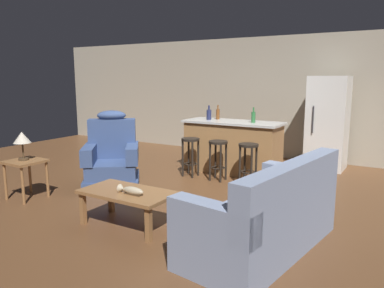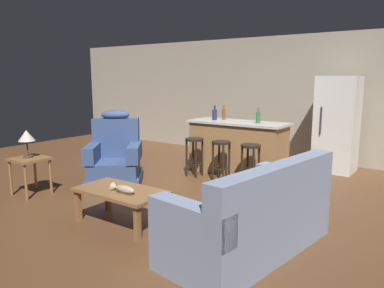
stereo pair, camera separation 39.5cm
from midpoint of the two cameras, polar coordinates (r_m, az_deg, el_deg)
name	(u,v)px [view 1 (the left image)]	position (r m, az deg, el deg)	size (l,w,h in m)	color
ground_plane	(195,191)	(5.83, -1.50, -7.13)	(12.00, 12.00, 0.00)	brown
back_wall	(267,97)	(8.39, 10.11, 7.01)	(12.00, 0.05, 2.60)	#A89E89
coffee_table	(127,196)	(4.51, -12.31, -7.71)	(1.10, 0.60, 0.42)	olive
fish_figurine	(131,190)	(4.36, -11.89, -6.97)	(0.34, 0.10, 0.10)	#4C3823
couch	(267,218)	(3.86, 8.48, -11.06)	(1.11, 2.00, 0.94)	#8493B2
recliner_near_lamp	(112,160)	(6.18, -13.90, -2.40)	(1.18, 1.18, 1.20)	#384C7A
end_table	(26,167)	(5.96, -25.80, -3.19)	(0.48, 0.48, 0.56)	olive
table_lamp	(22,139)	(5.90, -26.25, 0.69)	(0.24, 0.24, 0.41)	#4C3823
kitchen_island	(232,147)	(6.86, 4.56, -0.43)	(1.80, 0.70, 0.95)	#9E7042
bar_stool_left	(190,150)	(6.58, -1.95, -0.92)	(0.32, 0.32, 0.68)	black
bar_stool_middle	(218,153)	(6.30, 2.21, -1.40)	(0.32, 0.32, 0.68)	black
bar_stool_right	(248,157)	(6.06, 6.73, -1.92)	(0.32, 0.32, 0.68)	black
refrigerator	(328,123)	(7.46, 18.54, 3.05)	(0.70, 0.69, 1.76)	white
bottle_tall_green	(218,114)	(7.07, 2.36, 4.61)	(0.07, 0.07, 0.27)	brown
bottle_short_amber	(253,117)	(6.59, 7.65, 4.12)	(0.07, 0.07, 0.27)	#2D6B38
bottle_wine_dark	(209,114)	(6.99, 0.98, 4.54)	(0.09, 0.09, 0.27)	#23284C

